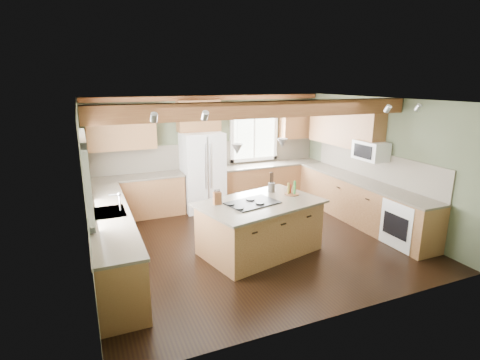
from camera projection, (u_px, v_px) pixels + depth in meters
name	position (u px, v px, depth m)	size (l,w,h in m)	color
floor	(253.00, 241.00, 7.02)	(5.60, 5.60, 0.00)	black
ceiling	(255.00, 100.00, 6.35)	(5.60, 5.60, 0.00)	silver
wall_back	(209.00, 151.00, 8.90)	(5.60, 5.60, 0.00)	#4E563D
wall_left	(86.00, 192.00, 5.62)	(5.00, 5.00, 0.00)	#4E563D
wall_right	(376.00, 161.00, 7.74)	(5.00, 5.00, 0.00)	#4E563D
ceiling_beam	(266.00, 109.00, 6.01)	(5.55, 0.26, 0.26)	#5F2E1B
soffit_trim	(210.00, 98.00, 8.49)	(5.55, 0.20, 0.10)	#5F2E1B
backsplash_back	(210.00, 155.00, 8.91)	(5.58, 0.03, 0.58)	brown
backsplash_right	(374.00, 165.00, 7.80)	(0.03, 3.70, 0.58)	brown
base_cab_back_left	(137.00, 198.00, 8.18)	(2.02, 0.60, 0.88)	brown
counter_back_left	(135.00, 177.00, 8.06)	(2.06, 0.64, 0.04)	#4B4337
base_cab_back_right	(270.00, 182.00, 9.42)	(2.62, 0.60, 0.88)	brown
counter_back_right	(271.00, 164.00, 9.30)	(2.66, 0.64, 0.04)	#4B4337
base_cab_left	(111.00, 240.00, 6.00)	(0.60, 3.70, 0.88)	brown
counter_left	(109.00, 213.00, 5.88)	(0.64, 3.74, 0.04)	#4B4337
base_cab_right	(360.00, 202.00, 7.89)	(0.60, 3.70, 0.88)	brown
counter_right	(362.00, 181.00, 7.77)	(0.64, 3.74, 0.04)	#4B4337
upper_cab_back_left	(121.00, 128.00, 7.83)	(1.40, 0.35, 0.90)	brown
upper_cab_over_fridge	(199.00, 116.00, 8.42)	(0.96, 0.35, 0.70)	brown
upper_cab_right	(344.00, 126.00, 8.31)	(0.35, 2.20, 0.90)	brown
upper_cab_back_corner	(298.00, 120.00, 9.45)	(0.90, 0.35, 0.90)	brown
window_left	(85.00, 175.00, 5.61)	(0.04, 1.60, 1.05)	white
window_back	(254.00, 138.00, 9.26)	(1.10, 0.04, 1.00)	white
sink	(109.00, 213.00, 5.88)	(0.50, 0.65, 0.03)	#262628
faucet	(120.00, 203.00, 5.91)	(0.02, 0.02, 0.28)	#B2B2B7
dishwasher	(121.00, 279.00, 4.85)	(0.60, 0.60, 0.84)	white
oven	(408.00, 223.00, 6.73)	(0.60, 0.72, 0.84)	white
microwave	(371.00, 151.00, 7.55)	(0.40, 0.70, 0.38)	white
pendant_left	(237.00, 149.00, 5.85)	(0.18, 0.18, 0.16)	#B2B2B7
pendant_right	(282.00, 143.00, 6.41)	(0.18, 0.18, 0.16)	#B2B2B7
refrigerator	(203.00, 172.00, 8.56)	(0.90, 0.74, 1.80)	white
island	(260.00, 228.00, 6.50)	(1.92, 1.17, 0.88)	olive
island_top	(260.00, 203.00, 6.38)	(2.05, 1.30, 0.04)	#4B4337
cooktop	(253.00, 203.00, 6.28)	(0.83, 0.56, 0.02)	black
knife_block	(217.00, 198.00, 6.22)	(0.13, 0.10, 0.21)	brown
utensil_crock	(271.00, 187.00, 6.92)	(0.13, 0.13, 0.17)	#493F3A
bottle_tray	(292.00, 188.00, 6.75)	(0.26, 0.26, 0.24)	brown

